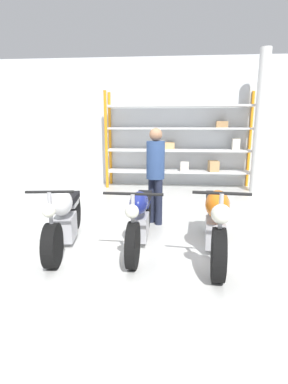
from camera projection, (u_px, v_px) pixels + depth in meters
The scene contains 8 objects.
ground_plane at pixel (142, 242), 4.61m from camera, with size 30.00×30.00×0.00m, color silver.
back_wall at pixel (157, 123), 8.68m from camera, with size 30.00×0.08×3.60m.
shelving_rack at pixel (182, 142), 8.38m from camera, with size 4.10×0.63×2.66m.
support_pillar at pixel (260, 123), 7.67m from camera, with size 0.28×0.28×3.60m.
motorcycle_white at pixel (64, 218), 4.44m from camera, with size 0.60×2.01×0.98m.
motorcycle_blue at pixel (140, 218), 4.40m from camera, with size 0.74×2.04×0.96m.
motorcycle_orange at pixel (216, 222), 4.11m from camera, with size 0.64×2.15×1.04m.
person_browsing at pixel (155, 168), 5.27m from camera, with size 0.45×0.45×1.71m.
Camera 1 is at (0.42, -4.30, 1.78)m, focal length 28.00 mm.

